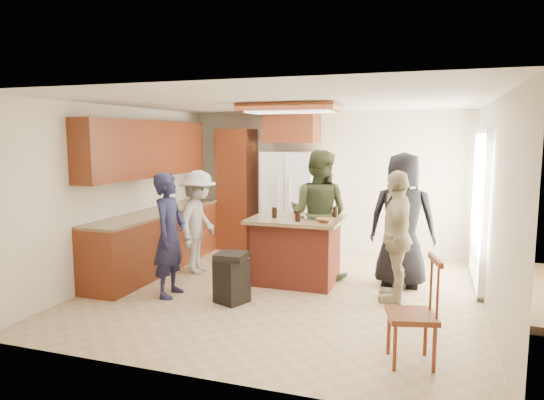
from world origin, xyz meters
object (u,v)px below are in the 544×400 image
(spindle_chair, at_px, (414,315))
(person_side_right, at_px, (396,236))
(kitchen_island, at_px, (296,249))
(person_behind_left, at_px, (318,214))
(trash_bin, at_px, (232,277))
(person_front_left, at_px, (170,235))
(person_behind_right, at_px, (402,220))
(person_counter, at_px, (198,222))
(refrigerator, at_px, (290,203))

(spindle_chair, bearing_deg, person_side_right, 99.75)
(person_side_right, height_order, kitchen_island, person_side_right)
(person_behind_left, xyz_separation_m, trash_bin, (-0.76, -1.46, -0.62))
(person_front_left, bearing_deg, trash_bin, -93.97)
(person_behind_right, xyz_separation_m, person_counter, (-2.96, -0.27, -0.15))
(refrigerator, bearing_deg, person_front_left, -106.17)
(person_front_left, height_order, person_behind_left, person_behind_left)
(person_side_right, distance_m, refrigerator, 2.83)
(person_counter, bearing_deg, person_front_left, -176.61)
(person_behind_left, xyz_separation_m, spindle_chair, (1.47, -2.45, -0.48))
(refrigerator, distance_m, spindle_chair, 4.40)
(person_front_left, xyz_separation_m, person_counter, (-0.16, 1.11, -0.02))
(kitchen_island, relative_size, spindle_chair, 1.29)
(trash_bin, relative_size, spindle_chair, 0.63)
(person_behind_left, relative_size, spindle_chair, 1.88)
(person_behind_right, height_order, spindle_chair, person_behind_right)
(spindle_chair, bearing_deg, kitchen_island, 129.08)
(person_behind_left, xyz_separation_m, person_behind_right, (1.20, -0.09, -0.01))
(kitchen_island, bearing_deg, refrigerator, 109.32)
(trash_bin, bearing_deg, spindle_chair, -24.06)
(person_behind_right, height_order, person_counter, person_behind_right)
(person_behind_left, distance_m, trash_bin, 1.76)
(kitchen_island, distance_m, trash_bin, 1.22)
(spindle_chair, bearing_deg, person_behind_right, 96.52)
(refrigerator, height_order, trash_bin, refrigerator)
(person_front_left, bearing_deg, person_behind_right, -68.63)
(person_front_left, xyz_separation_m, refrigerator, (0.80, 2.77, 0.10))
(trash_bin, xyz_separation_m, spindle_chair, (2.22, -0.99, 0.13))
(refrigerator, distance_m, kitchen_island, 1.81)
(person_front_left, xyz_separation_m, person_side_right, (2.78, 0.74, 0.02))
(person_front_left, distance_m, refrigerator, 2.88)
(person_behind_right, xyz_separation_m, kitchen_island, (-1.42, -0.28, -0.45))
(person_side_right, distance_m, trash_bin, 2.12)
(person_side_right, distance_m, kitchen_island, 1.48)
(person_behind_right, bearing_deg, refrigerator, -30.92)
(person_counter, relative_size, kitchen_island, 1.22)
(person_behind_right, distance_m, kitchen_island, 1.52)
(kitchen_island, bearing_deg, person_counter, 179.84)
(refrigerator, bearing_deg, person_side_right, -45.63)
(person_front_left, distance_m, person_behind_left, 2.19)
(person_behind_left, xyz_separation_m, person_side_right, (1.17, -0.73, -0.11))
(person_counter, bearing_deg, person_side_right, -101.78)
(kitchen_island, distance_m, spindle_chair, 2.68)
(refrigerator, xyz_separation_m, spindle_chair, (2.27, -3.75, -0.45))
(kitchen_island, xyz_separation_m, trash_bin, (-0.53, -1.09, -0.16))
(person_behind_left, height_order, person_behind_right, person_behind_left)
(person_behind_left, relative_size, kitchen_island, 1.46)
(person_behind_left, relative_size, trash_bin, 2.97)
(person_front_left, bearing_deg, spindle_chair, -112.45)
(person_front_left, relative_size, person_side_right, 0.97)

